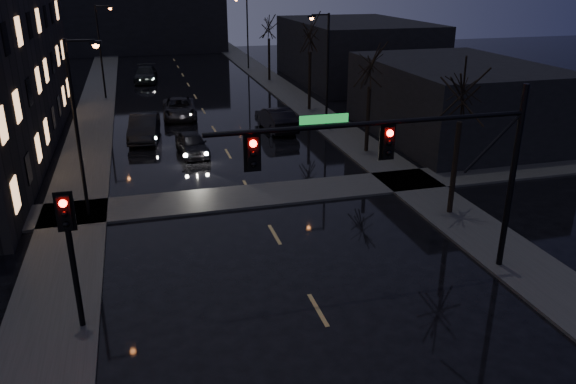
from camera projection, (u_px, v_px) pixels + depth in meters
sidewalk_left at (92, 126)px, 40.87m from camera, size 3.00×140.00×0.12m
sidewalk_right at (314, 112)px, 45.04m from camera, size 3.00×140.00×0.12m
sidewalk_cross at (253, 196)px, 28.13m from camera, size 40.00×3.00×0.12m
commercial_right_near at (454, 100)px, 37.78m from camera, size 10.00×14.00×5.00m
commercial_right_far at (355, 51)px, 57.73m from camera, size 12.00×18.00×6.00m
far_block at (145, 22)px, 79.42m from camera, size 22.00×10.00×8.00m
signal_mast at (421, 153)px, 18.78m from camera, size 11.11×0.41×7.00m
signal_pole_left at (70, 243)px, 16.68m from camera, size 0.35×0.41×4.53m
tree_near at (464, 80)px, 23.90m from camera, size 3.52×3.52×8.08m
tree_mid_a at (371, 58)px, 33.03m from camera, size 3.30×3.30×7.58m
tree_mid_b at (310, 27)px, 43.53m from camera, size 3.74×3.74×8.59m
tree_far at (269, 20)px, 56.31m from camera, size 3.43×3.43×7.88m
streetlight_l_near at (80, 115)px, 24.11m from camera, size 1.53×0.28×8.00m
streetlight_l_far at (102, 44)px, 48.37m from camera, size 1.53×0.28×8.00m
streetlight_r_mid at (325, 62)px, 38.60m from camera, size 1.53×0.28×8.00m
streetlight_r_far at (246, 27)px, 63.76m from camera, size 1.53×0.28×8.00m
oncoming_car_a at (192, 144)px, 34.53m from camera, size 1.98×4.20×1.39m
oncoming_car_b at (144, 127)px, 37.57m from camera, size 2.37×5.29×1.69m
oncoming_car_c at (179, 108)px, 43.35m from camera, size 2.75×5.49×1.49m
oncoming_car_d at (146, 74)px, 57.72m from camera, size 2.69×5.57×1.56m
lead_car at (276, 119)px, 39.83m from camera, size 2.13×5.19×1.67m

